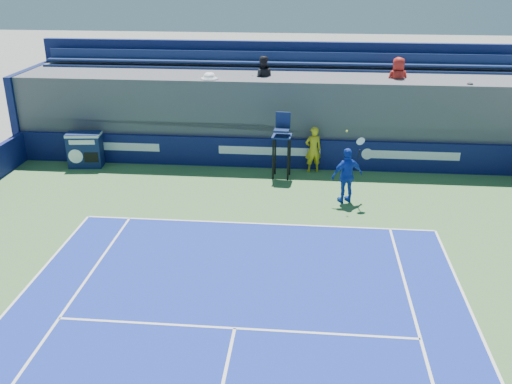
# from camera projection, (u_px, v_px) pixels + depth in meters

# --- Properties ---
(ball_person) EXTENTS (0.75, 0.61, 1.80)m
(ball_person) POSITION_uv_depth(u_px,v_px,m) (313.00, 149.00, 21.93)
(ball_person) COLOR gold
(ball_person) RESTS_ON apron
(back_hoarding) EXTENTS (20.40, 0.21, 1.20)m
(back_hoarding) POSITION_uv_depth(u_px,v_px,m) (269.00, 153.00, 22.48)
(back_hoarding) COLOR #0C1246
(back_hoarding) RESTS_ON ground
(match_clock) EXTENTS (1.39, 0.87, 1.40)m
(match_clock) POSITION_uv_depth(u_px,v_px,m) (85.00, 149.00, 22.54)
(match_clock) COLOR #0E1B49
(match_clock) RESTS_ON ground
(umpire_chair) EXTENTS (0.75, 0.75, 2.48)m
(umpire_chair) POSITION_uv_depth(u_px,v_px,m) (282.00, 139.00, 21.15)
(umpire_chair) COLOR black
(umpire_chair) RESTS_ON ground
(tennis_player) EXTENTS (1.21, 0.89, 2.57)m
(tennis_player) POSITION_uv_depth(u_px,v_px,m) (347.00, 175.00, 19.16)
(tennis_player) COLOR #1539B1
(tennis_player) RESTS_ON apron
(stadium_seating) EXTENTS (21.00, 4.05, 4.40)m
(stadium_seating) POSITION_uv_depth(u_px,v_px,m) (273.00, 110.00, 23.89)
(stadium_seating) COLOR #4A4A4F
(stadium_seating) RESTS_ON ground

